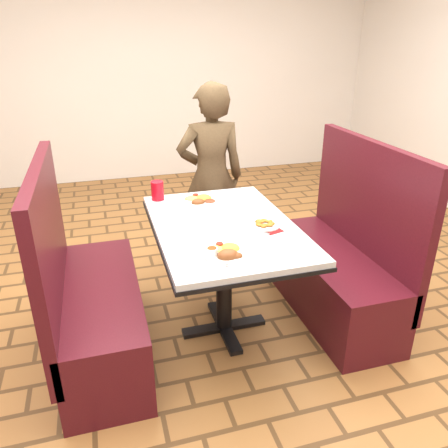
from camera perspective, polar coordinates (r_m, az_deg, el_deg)
The scene contains 15 objects.
room at distance 2.36m, azimuth -0.00°, elevation 26.88°, with size 7.00×7.04×2.82m.
dining_table at distance 2.61m, azimuth -0.00°, elevation -1.94°, with size 0.81×1.21×0.75m.
booth_bench_left at distance 2.68m, azimuth -16.85°, elevation -10.20°, with size 0.47×1.20×1.17m.
booth_bench_right at distance 3.05m, azimuth 14.59°, elevation -5.54°, with size 0.47×1.20×1.17m.
diner_person at distance 3.47m, azimuth -1.71°, elevation 6.10°, with size 0.53×0.35×1.47m, color brown.
near_dinner_plate at distance 2.20m, azimuth 0.24°, elevation -3.43°, with size 0.25×0.25×0.08m.
far_dinner_plate at distance 2.90m, azimuth -3.09°, elevation 3.31°, with size 0.26×0.26×0.07m.
plantain_plate at distance 2.54m, azimuth 5.32°, elevation -0.05°, with size 0.18×0.18×0.03m.
maroon_napkin at distance 2.50m, azimuth 6.25°, elevation -0.79°, with size 0.10×0.10×0.00m, color maroon.
spoon_utensil at distance 2.47m, azimuth 4.91°, elevation -0.91°, with size 0.01×0.12×0.00m, color silver.
red_tumbler at distance 2.96m, azimuth -8.69°, elevation 4.33°, with size 0.08×0.08×0.13m, color red.
paper_napkin at distance 2.25m, azimuth 9.07°, elevation -3.78°, with size 0.20×0.15×0.01m, color white.
knife_utensil at distance 2.24m, azimuth 1.08°, elevation -3.41°, with size 0.01×0.16×0.00m, color silver.
fork_utensil at distance 2.16m, azimuth 0.38°, elevation -4.44°, with size 0.01×0.16×0.00m, color silver.
lettuce_shreds at distance 2.63m, azimuth 0.47°, elevation 0.62°, with size 0.28×0.32×0.00m, color #8CC14D, non-canonical shape.
Camera 1 is at (-0.66, -2.26, 1.78)m, focal length 35.00 mm.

